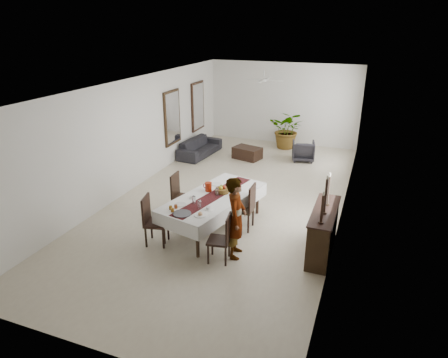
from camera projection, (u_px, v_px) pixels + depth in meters
floor at (231, 198)px, 11.29m from camera, size 6.00×12.00×0.00m
ceiling at (232, 83)px, 10.11m from camera, size 6.00×12.00×0.02m
wall_back at (283, 104)px, 15.91m from camera, size 6.00×0.02×3.20m
wall_front at (84, 261)px, 5.49m from camera, size 6.00×0.02×3.20m
wall_left at (136, 133)px, 11.69m from camera, size 0.02×12.00×3.20m
wall_right at (348, 157)px, 9.70m from camera, size 0.02×12.00×3.20m
dining_table_top at (214, 197)px, 9.42m from camera, size 1.68×2.82×0.05m
table_leg_fl at (163, 228)px, 8.86m from camera, size 0.09×0.09×0.77m
table_leg_fr at (198, 241)px, 8.35m from camera, size 0.09×0.09×0.77m
table_leg_bl at (226, 191)px, 10.78m from camera, size 0.09×0.09×0.77m
table_leg_br at (257, 200)px, 10.27m from camera, size 0.09×0.09×0.77m
tablecloth_top at (214, 196)px, 9.40m from camera, size 1.92×3.06×0.01m
tablecloth_drape_left at (193, 196)px, 9.80m from camera, size 0.67×2.76×0.33m
tablecloth_drape_right at (236, 209)px, 9.12m from camera, size 0.67×2.76×0.33m
tablecloth_drape_near at (174, 226)px, 8.38m from camera, size 1.26×0.31×0.33m
tablecloth_drape_far at (245, 184)px, 10.54m from camera, size 1.26×0.31×0.33m
table_runner at (214, 196)px, 9.40m from camera, size 1.02×2.76×0.00m
red_pitcher at (208, 187)px, 9.63m from camera, size 0.20×0.20×0.22m
pitcher_handle at (205, 186)px, 9.68m from camera, size 0.13×0.05×0.13m
wine_glass_near at (199, 204)px, 8.75m from camera, size 0.08×0.08×0.19m
wine_glass_mid at (194, 200)px, 8.96m from camera, size 0.08×0.08×0.19m
wine_glass_far at (217, 192)px, 9.38m from camera, size 0.08×0.08×0.19m
teacup_right at (208, 208)px, 8.71m from camera, size 0.10×0.10×0.07m
saucer_right at (208, 209)px, 8.72m from camera, size 0.16×0.16×0.01m
teacup_left at (192, 197)px, 9.27m from camera, size 0.10×0.10×0.07m
saucer_left at (193, 198)px, 9.28m from camera, size 0.16×0.16×0.01m
plate_near_right at (200, 215)px, 8.45m from camera, size 0.26×0.26×0.02m
bread_near_right at (200, 214)px, 8.44m from camera, size 0.10×0.10×0.10m
plate_near_left at (180, 205)px, 8.94m from camera, size 0.26×0.26×0.02m
plate_far_left at (216, 184)px, 10.05m from camera, size 0.26×0.26×0.02m
serving_tray at (182, 214)px, 8.51m from camera, size 0.40×0.40×0.02m
jam_jar_a at (172, 210)px, 8.60m from camera, size 0.07×0.07×0.08m
jam_jar_b at (171, 208)px, 8.71m from camera, size 0.07×0.07×0.08m
jam_jar_c at (176, 207)px, 8.77m from camera, size 0.07×0.07×0.08m
fruit_basket at (222, 190)px, 9.56m from camera, size 0.33×0.33×0.11m
fruit_red at (224, 187)px, 9.53m from camera, size 0.10×0.10×0.10m
fruit_green at (221, 186)px, 9.58m from camera, size 0.09×0.09×0.09m
fruit_yellow at (221, 188)px, 9.49m from camera, size 0.09×0.09×0.09m
chair_right_near_seat at (219, 241)px, 8.21m from camera, size 0.51×0.51×0.05m
chair_right_near_leg_fl at (226, 257)px, 8.10m from camera, size 0.05×0.05×0.44m
chair_right_near_leg_fr at (229, 247)px, 8.43m from camera, size 0.05×0.05×0.44m
chair_right_near_leg_bl at (208, 255)px, 8.17m from camera, size 0.05×0.05×0.44m
chair_right_near_leg_br at (212, 245)px, 8.50m from camera, size 0.05×0.05×0.44m
chair_right_near_back at (228, 229)px, 8.06m from camera, size 0.11×0.45×0.57m
chair_right_far_seat at (243, 209)px, 9.50m from camera, size 0.49×0.49×0.05m
chair_right_far_leg_fl at (248, 224)px, 9.37m from camera, size 0.05×0.05×0.47m
chair_right_far_leg_fr at (253, 217)px, 9.71m from camera, size 0.05×0.05×0.47m
chair_right_far_leg_bl at (232, 221)px, 9.49m from camera, size 0.05×0.05×0.47m
chair_right_far_leg_br at (238, 214)px, 9.83m from camera, size 0.05×0.05×0.47m
chair_right_far_back at (252, 198)px, 9.31m from camera, size 0.05×0.48×0.61m
chair_left_near_seat at (157, 223)px, 8.84m from camera, size 0.57×0.57×0.05m
chair_left_near_leg_fl at (152, 229)px, 9.15m from camera, size 0.06×0.06×0.48m
chair_left_near_leg_fr at (146, 237)px, 8.78m from camera, size 0.06×0.06×0.48m
chair_left_near_leg_bl at (168, 230)px, 9.09m from camera, size 0.06×0.06×0.48m
chair_left_near_leg_br at (163, 239)px, 8.73m from camera, size 0.06×0.06×0.48m
chair_left_near_back at (146, 209)px, 8.75m from camera, size 0.15×0.48×0.61m
chair_left_far_seat at (183, 198)px, 10.12m from camera, size 0.49×0.49×0.05m
chair_left_far_leg_fl at (180, 203)px, 10.45m from camera, size 0.05×0.05×0.47m
chair_left_far_leg_fr at (174, 209)px, 10.11m from camera, size 0.05×0.05×0.47m
chair_left_far_leg_bl at (194, 205)px, 10.33m from camera, size 0.05×0.05×0.47m
chair_left_far_leg_br at (188, 211)px, 9.99m from camera, size 0.05×0.05×0.47m
chair_left_far_back at (175, 185)px, 10.07m from camera, size 0.06×0.48×0.60m
woman at (236, 218)px, 8.24m from camera, size 0.54×0.72×1.78m
sideboard_body at (323, 233)px, 8.46m from camera, size 0.44×1.66×0.99m
sideboard_top at (325, 211)px, 8.27m from camera, size 0.49×1.72×0.03m
candlestick_near_base at (321, 222)px, 7.73m from camera, size 0.11×0.11×0.03m
candlestick_near_shaft at (322, 209)px, 7.62m from camera, size 0.06×0.06×0.55m
candlestick_near_candle at (324, 193)px, 7.50m from camera, size 0.04×0.04×0.09m
candlestick_mid_base at (324, 213)px, 8.12m from camera, size 0.11×0.11×0.03m
candlestick_mid_shaft at (326, 196)px, 7.98m from camera, size 0.06×0.06×0.72m
candlestick_mid_candle at (328, 177)px, 7.83m from camera, size 0.04×0.04×0.09m
candlestick_far_base at (327, 204)px, 8.50m from camera, size 0.11×0.11×0.03m
candlestick_far_shaft at (328, 190)px, 8.38m from camera, size 0.06×0.06×0.61m
candlestick_far_candle at (330, 175)px, 8.25m from camera, size 0.04×0.04×0.09m
sofa at (200, 147)px, 14.82m from camera, size 1.01×2.15×0.61m
armchair at (303, 151)px, 14.23m from camera, size 0.91×0.93×0.71m
coffee_table at (247, 153)px, 14.46m from camera, size 1.09×0.86×0.42m
potted_plant at (288, 130)px, 15.49m from camera, size 1.39×1.22×1.49m
mirror_frame_near at (172, 118)px, 13.59m from camera, size 0.06×1.05×1.85m
mirror_glass_near at (173, 118)px, 13.58m from camera, size 0.01×0.90×1.70m
mirror_frame_far at (198, 106)px, 15.41m from camera, size 0.06×1.05×1.85m
mirror_glass_far at (198, 106)px, 15.40m from camera, size 0.01×0.90×1.70m
fan_rod at (264, 74)px, 12.75m from camera, size 0.04×0.04×0.20m
fan_hub at (264, 80)px, 12.82m from camera, size 0.16×0.16×0.08m
fan_blade_n at (267, 79)px, 13.13m from camera, size 0.10×0.55×0.01m
fan_blade_s at (261, 82)px, 12.52m from camera, size 0.10×0.55×0.01m
fan_blade_e at (274, 81)px, 12.71m from camera, size 0.55×0.10×0.01m
fan_blade_w at (253, 80)px, 12.94m from camera, size 0.55×0.10×0.01m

